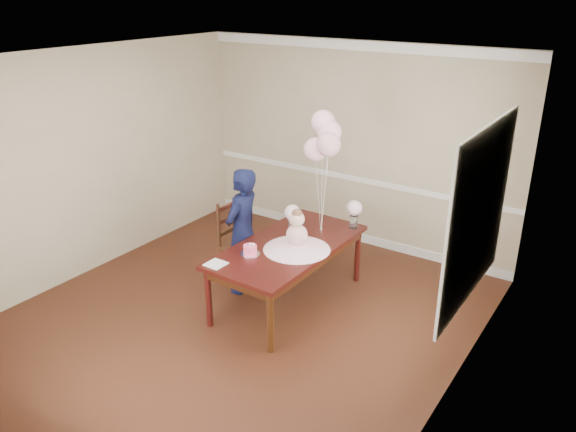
{
  "coord_description": "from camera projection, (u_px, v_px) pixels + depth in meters",
  "views": [
    {
      "loc": [
        3.32,
        -3.98,
        3.33
      ],
      "look_at": [
        0.24,
        0.59,
        1.05
      ],
      "focal_mm": 35.0,
      "sensor_mm": 36.0,
      "label": 1
    }
  ],
  "objects": [
    {
      "name": "chair_slat_top",
      "position": [
        228.0,
        206.0,
        6.58
      ],
      "size": [
        0.04,
        0.39,
        0.05
      ],
      "primitive_type": "cube",
      "rotation": [
        0.0,
        0.0,
        -0.04
      ],
      "color": "#3C1610",
      "rests_on": "dining_chair_seat"
    },
    {
      "name": "table_leg_bl",
      "position": [
        302.0,
        240.0,
        7.12
      ],
      "size": [
        0.07,
        0.07,
        0.66
      ],
      "primitive_type": "cylinder",
      "rotation": [
        0.0,
        0.0,
        -0.02
      ],
      "color": "black",
      "rests_on": "floor"
    },
    {
      "name": "window_blinds",
      "position": [
        477.0,
        214.0,
        4.69
      ],
      "size": [
        0.01,
        1.5,
        1.4
      ],
      "primitive_type": "cube",
      "color": "silver",
      "rests_on": "wall_right"
    },
    {
      "name": "balloon_weight",
      "position": [
        321.0,
        230.0,
        6.44
      ],
      "size": [
        0.04,
        0.04,
        0.02
      ],
      "primitive_type": "cylinder",
      "rotation": [
        0.0,
        0.0,
        -0.02
      ],
      "color": "silver",
      "rests_on": "dining_table_top"
    },
    {
      "name": "chair_back_post_r",
      "position": [
        239.0,
        217.0,
        6.79
      ],
      "size": [
        0.04,
        0.04,
        0.55
      ],
      "primitive_type": "cylinder",
      "rotation": [
        0.0,
        0.0,
        -0.04
      ],
      "color": "#3A1410",
      "rests_on": "dining_chair_seat"
    },
    {
      "name": "table_leg_br",
      "position": [
        357.0,
        256.0,
        6.69
      ],
      "size": [
        0.07,
        0.07,
        0.66
      ],
      "primitive_type": "cylinder",
      "rotation": [
        0.0,
        0.0,
        -0.02
      ],
      "color": "black",
      "rests_on": "floor"
    },
    {
      "name": "napkin",
      "position": [
        216.0,
        264.0,
        5.66
      ],
      "size": [
        0.19,
        0.19,
        0.01
      ],
      "primitive_type": "cube",
      "rotation": [
        0.0,
        0.0,
        -0.02
      ],
      "color": "white",
      "rests_on": "dining_table_top"
    },
    {
      "name": "table_leg_fr",
      "position": [
        270.0,
        322.0,
        5.37
      ],
      "size": [
        0.07,
        0.07,
        0.66
      ],
      "primitive_type": "cylinder",
      "rotation": [
        0.0,
        0.0,
        -0.02
      ],
      "color": "black",
      "rests_on": "floor"
    },
    {
      "name": "cake_flower_a",
      "position": [
        250.0,
        244.0,
        5.83
      ],
      "size": [
        0.03,
        0.03,
        0.03
      ],
      "primitive_type": "sphere",
      "color": "white",
      "rests_on": "birthday_cake"
    },
    {
      "name": "birthday_cake",
      "position": [
        250.0,
        250.0,
        5.85
      ],
      "size": [
        0.14,
        0.14,
        0.09
      ],
      "primitive_type": "cylinder",
      "rotation": [
        0.0,
        0.0,
        -0.02
      ],
      "color": "#FF507B",
      "rests_on": "cake_platter"
    },
    {
      "name": "wall_right",
      "position": [
        459.0,
        259.0,
        4.36
      ],
      "size": [
        0.02,
        5.0,
        2.7
      ],
      "primitive_type": "cube",
      "color": "tan",
      "rests_on": "floor"
    },
    {
      "name": "roses_far",
      "position": [
        354.0,
        208.0,
        6.43
      ],
      "size": [
        0.18,
        0.18,
        0.18
      ],
      "primitive_type": "sphere",
      "color": "beige",
      "rests_on": "rose_vase_far"
    },
    {
      "name": "crown_molding",
      "position": [
        357.0,
        45.0,
        6.94
      ],
      "size": [
        4.5,
        0.02,
        0.12
      ],
      "primitive_type": "cube",
      "color": "white",
      "rests_on": "wall_back"
    },
    {
      "name": "roses_near",
      "position": [
        292.0,
        213.0,
        6.3
      ],
      "size": [
        0.18,
        0.18,
        0.18
      ],
      "primitive_type": "sphere",
      "color": "beige",
      "rests_on": "rose_vase_near"
    },
    {
      "name": "table_apron",
      "position": [
        288.0,
        252.0,
        6.14
      ],
      "size": [
        0.88,
        1.82,
        0.09
      ],
      "primitive_type": "cube",
      "rotation": [
        0.0,
        0.0,
        -0.02
      ],
      "color": "black",
      "rests_on": "table_leg_fl"
    },
    {
      "name": "window_frame",
      "position": [
        479.0,
        215.0,
        4.68
      ],
      "size": [
        0.02,
        1.66,
        1.56
      ],
      "primitive_type": "cube",
      "color": "white",
      "rests_on": "wall_right"
    },
    {
      "name": "dining_chair_seat",
      "position": [
        242.0,
        247.0,
        6.66
      ],
      "size": [
        0.45,
        0.45,
        0.05
      ],
      "primitive_type": "cube",
      "rotation": [
        0.0,
        0.0,
        -0.04
      ],
      "color": "#341A0E",
      "rests_on": "chair_leg_fl"
    },
    {
      "name": "woman",
      "position": [
        242.0,
        231.0,
        6.35
      ],
      "size": [
        0.4,
        0.57,
        1.48
      ],
      "primitive_type": "imported",
      "rotation": [
        0.0,
        0.0,
        -1.49
      ],
      "color": "black",
      "rests_on": "floor"
    },
    {
      "name": "cake_flower_b",
      "position": [
        253.0,
        244.0,
        5.83
      ],
      "size": [
        0.03,
        0.03,
        0.03
      ],
      "primitive_type": "sphere",
      "color": "white",
      "rests_on": "birthday_cake"
    },
    {
      "name": "chair_rail_trim",
      "position": [
        351.0,
        178.0,
        7.6
      ],
      "size": [
        4.5,
        0.02,
        0.07
      ],
      "primitive_type": "cube",
      "color": "white",
      "rests_on": "wall_back"
    },
    {
      "name": "floor",
      "position": [
        239.0,
        319.0,
        6.04
      ],
      "size": [
        4.5,
        5.0,
        0.0
      ],
      "primitive_type": "cube",
      "color": "black",
      "rests_on": "ground"
    },
    {
      "name": "chair_leg_br",
      "position": [
        263.0,
        263.0,
        6.78
      ],
      "size": [
        0.04,
        0.04,
        0.42
      ],
      "primitive_type": "cylinder",
      "rotation": [
        0.0,
        0.0,
        -0.04
      ],
      "color": "#3A1D0F",
      "rests_on": "floor"
    },
    {
      "name": "baby_torso",
      "position": [
        297.0,
        235.0,
        5.92
      ],
      "size": [
        0.23,
        0.23,
        0.23
      ],
      "primitive_type": "sphere",
      "color": "pink",
      "rests_on": "baby_skirt"
    },
    {
      "name": "balloon_b",
      "position": [
        328.0,
        144.0,
        5.96
      ],
      "size": [
        0.27,
        0.27,
        0.27
      ],
      "primitive_type": "sphere",
      "color": "#E09FB1",
      "rests_on": "balloon_ribbon_b"
    },
    {
      "name": "baby_hair",
      "position": [
        297.0,
        214.0,
        5.83
      ],
      "size": [
        0.11,
        0.11,
        0.11
      ],
      "primitive_type": "sphere",
      "color": "brown",
      "rests_on": "baby_head"
    },
    {
      "name": "balloon_ribbon_a",
      "position": [
        318.0,
        196.0,
        6.31
      ],
      "size": [
        0.09,
        0.01,
        0.79
      ],
      "primitive_type": "cylinder",
      "rotation": [
        0.0,
        -0.1,
        -0.02
      ],
      "color": "silver",
      "rests_on": "balloon_weight"
    },
    {
      "name": "chair_leg_fr",
      "position": [
        245.0,
        274.0,
        6.52
      ],
      "size": [
        0.04,
        0.04,
        0.42
      ],
      "primitive_type": "cylinder",
      "rotation": [
        0.0,
        0.0,
        -0.04
      ],
      "color": "#381B0F",
      "rests_on": "floor"
    },
    {
      "name": "chair_slat_low",
      "position": [
        229.0,
        230.0,
        6.7
      ],
      "size": [
        0.04,
        0.39,
        0.05
      ],
      "primitive_type": "cube",
      "rotation": [
        0.0,
        0.0,
        -0.04
      ],
      "color": "#311A0D",
      "rests_on": "dining_chair_seat"
    },
    {
      "name": "baby_head",
      "position": [
        297.0,
        219.0,
        5.85
      ],
      "size": [
        0.16,
        0.16,
        0.16
      ],
      "primitive_type": "sphere",
      "color": "beige",
      "rests_on": "baby_torso"
    },
    {
      "name": "rose_vase_near",
      "position": [
        292.0,
        227.0,
        6.36
      ],
      "size": [
        0.1,
        0.1,
        0.15
      ],
      "primitive_type": "cylinder",
      "rotation": [
        0.0,
        0.0,
        -0.02
      ],
      "color": "white",
      "rests_on": "dining_table_top"
    },
    {
      "name": "baseboard_trim",
      "position": [
        348.0,
        234.0,
        7.92
      ],
      "size": [
        4.5,
        0.02,
        0.12
      ],
      "primitive_type": "cube",
      "color": "silver",
      "rests_on": "floor"
    },
    {
      "name": "balloon_c",
      "position": [
        330.0,
        132.0,
        6.07
      ],
      "size": [
        0.27,
        0.27,
        0.27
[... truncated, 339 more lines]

